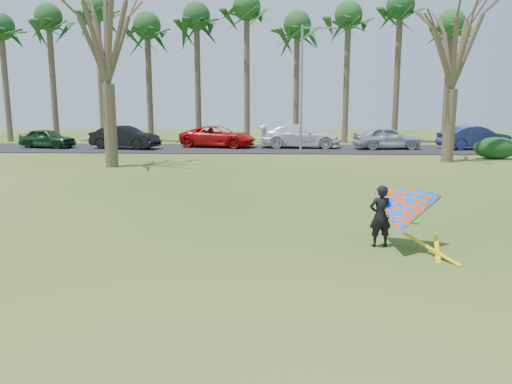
{
  "coord_description": "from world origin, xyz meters",
  "views": [
    {
      "loc": [
        0.53,
        -10.19,
        3.32
      ],
      "look_at": [
        0.0,
        2.0,
        1.1
      ],
      "focal_mm": 35.0,
      "sensor_mm": 36.0,
      "label": 1
    }
  ],
  "objects_px": {
    "car_0": "(47,138)",
    "car_2": "(218,137)",
    "car_3": "(300,136)",
    "car_4": "(387,138)",
    "bare_tree_right": "(455,40)",
    "car_1": "(125,137)",
    "car_5": "(474,137)",
    "bare_tree_left": "(105,27)",
    "kite_flyer": "(401,214)",
    "streetlight": "(304,83)"
  },
  "relations": [
    {
      "from": "car_0",
      "to": "car_1",
      "type": "bearing_deg",
      "value": -82.11
    },
    {
      "from": "car_1",
      "to": "car_5",
      "type": "distance_m",
      "value": 24.33
    },
    {
      "from": "bare_tree_right",
      "to": "car_4",
      "type": "relative_size",
      "value": 2.02
    },
    {
      "from": "car_2",
      "to": "kite_flyer",
      "type": "xyz_separation_m",
      "value": [
        7.11,
        -25.05,
        0.02
      ]
    },
    {
      "from": "bare_tree_right",
      "to": "kite_flyer",
      "type": "xyz_separation_m",
      "value": [
        -6.67,
        -17.13,
        -5.73
      ]
    },
    {
      "from": "car_5",
      "to": "car_3",
      "type": "bearing_deg",
      "value": 74.83
    },
    {
      "from": "bare_tree_left",
      "to": "car_0",
      "type": "relative_size",
      "value": 2.45
    },
    {
      "from": "car_2",
      "to": "kite_flyer",
      "type": "bearing_deg",
      "value": -150.77
    },
    {
      "from": "bare_tree_right",
      "to": "car_1",
      "type": "height_order",
      "value": "bare_tree_right"
    },
    {
      "from": "car_2",
      "to": "car_1",
      "type": "bearing_deg",
      "value": 117.09
    },
    {
      "from": "car_1",
      "to": "car_3",
      "type": "relative_size",
      "value": 0.84
    },
    {
      "from": "car_2",
      "to": "car_5",
      "type": "bearing_deg",
      "value": -79.16
    },
    {
      "from": "bare_tree_right",
      "to": "car_1",
      "type": "bearing_deg",
      "value": 162.49
    },
    {
      "from": "bare_tree_left",
      "to": "car_1",
      "type": "distance_m",
      "value": 11.36
    },
    {
      "from": "streetlight",
      "to": "car_5",
      "type": "height_order",
      "value": "streetlight"
    },
    {
      "from": "car_1",
      "to": "car_4",
      "type": "bearing_deg",
      "value": -75.04
    },
    {
      "from": "car_2",
      "to": "car_3",
      "type": "bearing_deg",
      "value": -79.26
    },
    {
      "from": "car_1",
      "to": "car_3",
      "type": "distance_m",
      "value": 12.34
    },
    {
      "from": "streetlight",
      "to": "kite_flyer",
      "type": "relative_size",
      "value": 3.35
    },
    {
      "from": "bare_tree_right",
      "to": "car_4",
      "type": "height_order",
      "value": "bare_tree_right"
    },
    {
      "from": "car_1",
      "to": "car_2",
      "type": "height_order",
      "value": "car_1"
    },
    {
      "from": "bare_tree_right",
      "to": "car_0",
      "type": "relative_size",
      "value": 2.32
    },
    {
      "from": "car_2",
      "to": "car_5",
      "type": "distance_m",
      "value": 17.96
    },
    {
      "from": "bare_tree_left",
      "to": "streetlight",
      "type": "bearing_deg",
      "value": 34.57
    },
    {
      "from": "kite_flyer",
      "to": "car_0",
      "type": "bearing_deg",
      "value": 128.81
    },
    {
      "from": "car_3",
      "to": "car_4",
      "type": "xyz_separation_m",
      "value": [
        5.98,
        -0.77,
        -0.05
      ]
    },
    {
      "from": "streetlight",
      "to": "car_3",
      "type": "xyz_separation_m",
      "value": [
        -0.05,
        3.64,
        -3.58
      ]
    },
    {
      "from": "car_0",
      "to": "car_4",
      "type": "xyz_separation_m",
      "value": [
        23.99,
        0.11,
        0.1
      ]
    },
    {
      "from": "bare_tree_right",
      "to": "car_3",
      "type": "bearing_deg",
      "value": 135.89
    },
    {
      "from": "car_1",
      "to": "car_5",
      "type": "xyz_separation_m",
      "value": [
        24.32,
        0.76,
        0.01
      ]
    },
    {
      "from": "car_3",
      "to": "bare_tree_left",
      "type": "bearing_deg",
      "value": 138.83
    },
    {
      "from": "bare_tree_right",
      "to": "car_3",
      "type": "xyz_separation_m",
      "value": [
        -7.89,
        7.64,
        -5.68
      ]
    },
    {
      "from": "kite_flyer",
      "to": "car_4",
      "type": "bearing_deg",
      "value": 78.77
    },
    {
      "from": "streetlight",
      "to": "car_3",
      "type": "distance_m",
      "value": 5.11
    },
    {
      "from": "car_1",
      "to": "car_4",
      "type": "relative_size",
      "value": 1.05
    },
    {
      "from": "streetlight",
      "to": "car_4",
      "type": "distance_m",
      "value": 7.52
    },
    {
      "from": "car_0",
      "to": "car_3",
      "type": "height_order",
      "value": "car_3"
    },
    {
      "from": "car_4",
      "to": "bare_tree_right",
      "type": "bearing_deg",
      "value": -172.13
    },
    {
      "from": "streetlight",
      "to": "car_2",
      "type": "height_order",
      "value": "streetlight"
    },
    {
      "from": "bare_tree_right",
      "to": "car_3",
      "type": "relative_size",
      "value": 1.62
    },
    {
      "from": "car_0",
      "to": "car_5",
      "type": "height_order",
      "value": "car_5"
    },
    {
      "from": "car_0",
      "to": "car_2",
      "type": "xyz_separation_m",
      "value": [
        12.11,
        1.15,
        0.08
      ]
    },
    {
      "from": "car_1",
      "to": "car_5",
      "type": "bearing_deg",
      "value": -74.87
    },
    {
      "from": "streetlight",
      "to": "car_3",
      "type": "height_order",
      "value": "streetlight"
    },
    {
      "from": "bare_tree_left",
      "to": "car_5",
      "type": "relative_size",
      "value": 1.99
    },
    {
      "from": "car_2",
      "to": "kite_flyer",
      "type": "distance_m",
      "value": 26.04
    },
    {
      "from": "car_0",
      "to": "bare_tree_left",
      "type": "bearing_deg",
      "value": -129.11
    },
    {
      "from": "car_1",
      "to": "kite_flyer",
      "type": "bearing_deg",
      "value": -136.8
    },
    {
      "from": "car_0",
      "to": "car_5",
      "type": "relative_size",
      "value": 0.81
    },
    {
      "from": "bare_tree_left",
      "to": "kite_flyer",
      "type": "relative_size",
      "value": 4.06
    }
  ]
}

